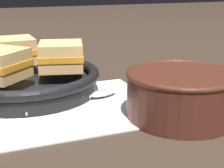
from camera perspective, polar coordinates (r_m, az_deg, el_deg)
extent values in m
plane|color=#382B21|center=(0.54, -4.56, -3.62)|extent=(4.00, 4.00, 0.00)
cube|color=white|center=(0.53, -7.21, -3.76)|extent=(0.27, 0.23, 0.00)
cylinder|color=#4C2319|center=(0.50, 11.45, -1.84)|extent=(0.15, 0.15, 0.07)
cylinder|color=orange|center=(0.49, 11.59, 0.38)|extent=(0.14, 0.14, 0.01)
torus|color=#4C2319|center=(0.49, 11.66, 1.62)|extent=(0.16, 0.16, 0.01)
cube|color=#B7B7BC|center=(0.53, -8.79, -3.35)|extent=(0.11, 0.04, 0.01)
ellipsoid|color=#B7B7BC|center=(0.57, -1.64, -1.50)|extent=(0.06, 0.04, 0.01)
cylinder|color=black|center=(0.61, -13.92, -0.38)|extent=(0.24, 0.24, 0.02)
torus|color=black|center=(0.61, -14.06, 1.51)|extent=(0.25, 0.25, 0.02)
cube|color=#DBB26B|center=(0.56, -18.15, 1.76)|extent=(0.10, 0.10, 0.02)
cube|color=#DBB26B|center=(0.59, -8.41, 3.32)|extent=(0.09, 0.09, 0.02)
cube|color=orange|center=(0.59, -8.46, 4.63)|extent=(0.09, 0.09, 0.01)
cube|color=#DBB26B|center=(0.59, -8.52, 5.96)|extent=(0.09, 0.09, 0.02)
cube|color=#DBB26B|center=(0.66, -16.02, 4.18)|extent=(0.08, 0.07, 0.02)
cube|color=orange|center=(0.66, -16.12, 5.37)|extent=(0.08, 0.08, 0.01)
cube|color=#DBB26B|center=(0.65, -16.22, 6.57)|extent=(0.08, 0.07, 0.02)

